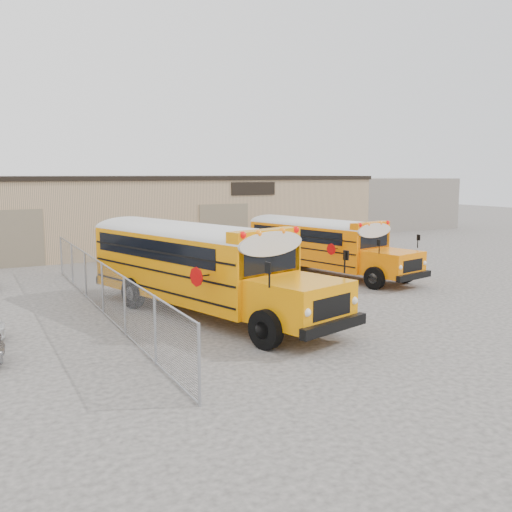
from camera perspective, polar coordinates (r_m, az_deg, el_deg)
name	(u,v)px	position (r m, az deg, el deg)	size (l,w,h in m)	color
ground	(296,313)	(20.07, 4.00, -5.70)	(120.00, 120.00, 0.00)	#3F3D3A
warehouse	(137,212)	(38.08, -11.85, 4.38)	(30.20, 10.20, 4.67)	tan
chainlink_fence	(103,288)	(20.44, -15.09, -3.12)	(0.07, 18.07, 1.81)	#919499
distant_building_right	(385,203)	(53.15, 12.75, 5.21)	(10.00, 8.00, 4.40)	gray
school_bus_left	(103,244)	(25.25, -15.04, 1.19)	(5.65, 11.23, 3.20)	orange
school_bus_right	(248,233)	(31.61, -0.85, 2.36)	(4.42, 9.63, 2.74)	orange
tarp_bundle	(299,294)	(19.57, 4.32, -3.84)	(1.22, 1.17, 1.44)	black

